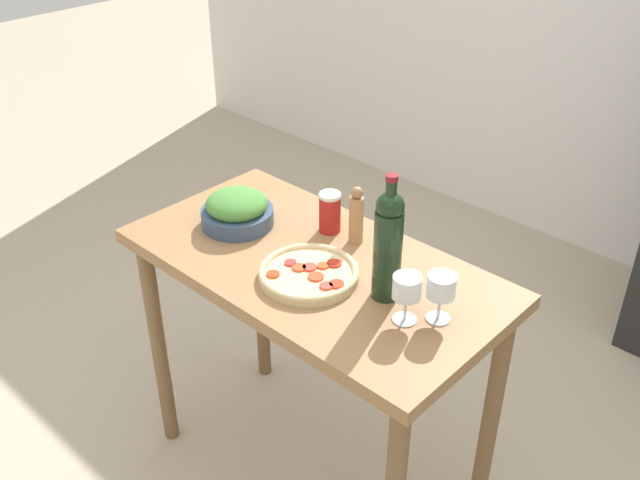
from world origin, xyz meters
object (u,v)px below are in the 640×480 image
wine_bottle (388,243)px  salt_canister (330,212)px  salad_bowl (237,210)px  wine_glass_far (441,288)px  pepper_mill (356,216)px  homemade_pizza (309,273)px  wine_glass_near (407,290)px

wine_bottle → salt_canister: size_ratio=2.80×
salad_bowl → wine_glass_far: bearing=2.6°
pepper_mill → homemade_pizza: 0.26m
salt_canister → wine_bottle: bearing=-23.8°
wine_bottle → wine_glass_near: wine_bottle is taller
wine_glass_far → salt_canister: size_ratio=1.04×
wine_bottle → homemade_pizza: wine_bottle is taller
wine_bottle → homemade_pizza: bearing=-159.1°
wine_glass_far → pepper_mill: (-0.43, 0.15, -0.01)m
wine_bottle → wine_glass_far: size_ratio=2.70×
pepper_mill → salad_bowl: pepper_mill is taller
wine_glass_far → salad_bowl: 0.79m
wine_bottle → salt_canister: bearing=156.2°
wine_glass_near → wine_glass_far: size_ratio=1.00×
wine_glass_near → salad_bowl: size_ratio=0.59×
salad_bowl → homemade_pizza: size_ratio=0.80×
salad_bowl → salt_canister: salt_canister is taller
homemade_pizza → salt_canister: bearing=119.7°
salad_bowl → homemade_pizza: bearing=-9.2°
wine_bottle → wine_glass_near: size_ratio=2.70×
salt_canister → pepper_mill: bearing=3.2°
wine_glass_far → salad_bowl: bearing=-177.4°
wine_glass_far → wine_bottle: bearing=-175.2°
pepper_mill → homemade_pizza: (0.03, -0.25, -0.08)m
wine_bottle → homemade_pizza: (-0.22, -0.08, -0.16)m
pepper_mill → salt_canister: bearing=-176.8°
wine_glass_far → homemade_pizza: 0.42m
wine_glass_near → salad_bowl: (-0.72, 0.03, -0.05)m
wine_glass_far → homemade_pizza: (-0.39, -0.10, -0.09)m
wine_bottle → homemade_pizza: size_ratio=1.29×
wine_bottle → salad_bowl: size_ratio=1.60×
wine_glass_near → salad_bowl: bearing=177.6°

